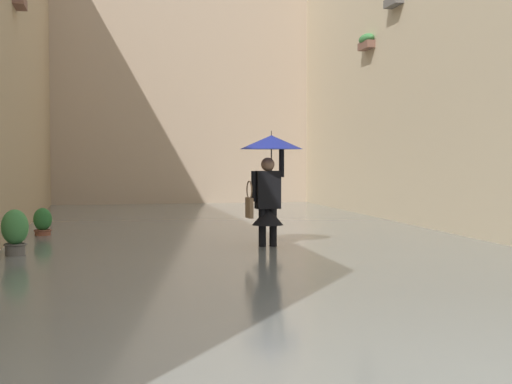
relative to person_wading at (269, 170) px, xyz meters
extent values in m
plane|color=slate|center=(0.19, -1.91, -1.42)|extent=(60.00, 60.00, 0.00)
cube|color=slate|center=(0.19, -1.91, -1.32)|extent=(8.71, 24.63, 0.20)
cube|color=beige|center=(-4.67, -1.91, 3.18)|extent=(1.80, 22.63, 9.20)
cube|color=brown|center=(-3.67, -5.57, 2.91)|extent=(0.20, 0.70, 0.18)
ellipsoid|color=#428947|center=(-3.67, -5.57, 3.07)|extent=(0.28, 0.76, 0.24)
cube|color=#66605B|center=(-3.67, -3.89, 3.61)|extent=(0.20, 0.70, 0.18)
cube|color=brown|center=(4.04, -2.65, 3.01)|extent=(0.20, 0.70, 0.18)
cube|color=tan|center=(0.19, -12.12, 2.78)|extent=(11.51, 1.80, 8.40)
cube|color=#2D2319|center=(0.12, 0.01, -1.37)|extent=(0.13, 0.25, 0.10)
cylinder|color=black|center=(0.12, 0.01, -0.97)|extent=(0.13, 0.13, 0.70)
cube|color=#2D2319|center=(-0.06, 0.00, -1.37)|extent=(0.13, 0.25, 0.10)
cylinder|color=black|center=(-0.06, 0.00, -0.97)|extent=(0.13, 0.13, 0.70)
cube|color=black|center=(0.03, 0.00, -0.32)|extent=(0.39, 0.25, 0.60)
cone|color=black|center=(0.03, 0.00, -0.74)|extent=(0.53, 0.53, 0.28)
sphere|color=#8C664C|center=(0.03, 0.00, 0.09)|extent=(0.22, 0.22, 0.22)
cylinder|color=black|center=(-0.20, -0.01, 0.10)|extent=(0.09, 0.09, 0.44)
cylinder|color=black|center=(0.26, 0.02, -0.26)|extent=(0.09, 0.09, 0.48)
cylinder|color=black|center=(-0.03, 0.00, 0.21)|extent=(0.02, 0.02, 0.46)
cone|color=navy|center=(-0.03, 0.00, 0.44)|extent=(1.01, 1.01, 0.22)
cylinder|color=black|center=(-0.03, 0.00, 0.58)|extent=(0.01, 0.01, 0.08)
cube|color=#8C6B4C|center=(0.34, 0.04, -0.60)|extent=(0.08, 0.28, 0.32)
torus|color=#8C6B4C|center=(0.34, 0.04, -0.32)|extent=(0.04, 0.30, 0.30)
cylinder|color=#66605B|center=(3.84, 0.28, -1.24)|extent=(0.29, 0.29, 0.35)
torus|color=#56524E|center=(3.84, 0.28, -1.07)|extent=(0.32, 0.32, 0.04)
ellipsoid|color=#428947|center=(3.84, 0.28, -0.81)|extent=(0.39, 0.39, 0.51)
cylinder|color=brown|center=(3.68, -2.48, -1.28)|extent=(0.28, 0.28, 0.28)
torus|color=brown|center=(3.68, -2.48, -1.13)|extent=(0.32, 0.32, 0.04)
ellipsoid|color=#2D7033|center=(3.68, -2.48, -0.93)|extent=(0.33, 0.33, 0.41)
camera|label=1|loc=(2.56, 11.27, 0.19)|focal=51.14mm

